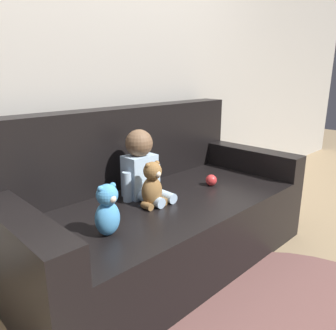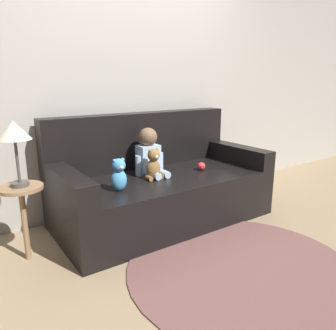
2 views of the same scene
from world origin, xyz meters
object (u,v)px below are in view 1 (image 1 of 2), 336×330
couch (156,211)px  plush_toy_side (107,210)px  teddy_bear_brown (152,185)px  toy_ball (211,180)px  person_baby (141,168)px

couch → plush_toy_side: 0.63m
teddy_bear_brown → plush_toy_side: (-0.38, -0.12, 0.00)m
teddy_bear_brown → toy_ball: size_ratio=3.49×
teddy_bear_brown → plush_toy_side: size_ratio=1.04×
couch → person_baby: couch is taller
couch → teddy_bear_brown: size_ratio=7.20×
person_baby → toy_ball: person_baby is taller
teddy_bear_brown → couch: bearing=41.7°
person_baby → plush_toy_side: bearing=-147.9°
person_baby → plush_toy_side: size_ratio=1.63×
couch → toy_ball: bearing=-20.6°
person_baby → toy_ball: 0.52m
teddy_bear_brown → plush_toy_side: 0.40m
person_baby → plush_toy_side: (-0.44, -0.28, -0.06)m
person_baby → teddy_bear_brown: person_baby is taller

